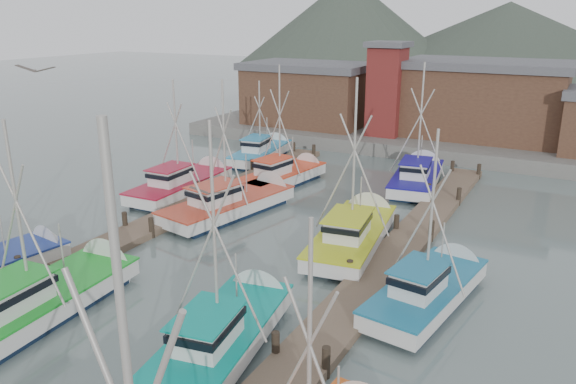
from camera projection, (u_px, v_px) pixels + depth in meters
The scene contains 19 objects.
ground at pixel (180, 300), 24.84m from camera, with size 260.00×260.00×0.00m, color #526361.
dock_left at pixel (127, 237), 31.33m from camera, with size 2.30×46.00×1.50m.
dock_right at pixel (362, 293), 25.00m from camera, with size 2.30×46.00×1.50m.
quay at pixel (416, 135), 55.71m from camera, with size 44.00×16.00×1.20m, color slate.
shed_left at pixel (309, 93), 57.87m from camera, with size 12.72×8.48×6.20m.
shed_center at pixel (483, 98), 51.76m from camera, with size 14.84×9.54×6.90m.
lookout_tower at pixel (387, 88), 51.76m from camera, with size 3.60×3.60×8.50m.
distant_hills at pixel (465, 68), 133.48m from camera, with size 175.00×140.00×42.00m.
boat_4 at pixel (47, 297), 23.63m from camera, with size 3.84×10.20×9.32m.
boat_5 at pixel (227, 332), 21.08m from camera, with size 4.10×9.25×9.58m.
boat_8 at pixel (235, 202), 35.58m from camera, with size 4.85×10.30×9.37m.
boat_9 at pixel (355, 233), 30.66m from camera, with size 4.27×10.02×10.01m.
boat_10 at pixel (186, 183), 39.66m from camera, with size 3.70×9.51×8.85m.
boat_11 at pixel (431, 288), 24.44m from camera, with size 3.79×8.75×8.52m.
boat_12 at pixel (285, 175), 41.64m from camera, with size 3.80×8.87×9.47m.
boat_13 at pixel (418, 176), 41.36m from camera, with size 4.23×9.77×9.81m.
boat_14 at pixel (263, 152), 48.73m from camera, with size 3.90×9.02×7.57m.
gull_near at pixel (35, 70), 16.28m from camera, with size 1.55×0.62×0.24m.
gull_far at pixel (207, 192), 21.17m from camera, with size 1.55×0.63×0.24m.
Camera 1 is at (14.75, -17.30, 12.07)m, focal length 35.00 mm.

